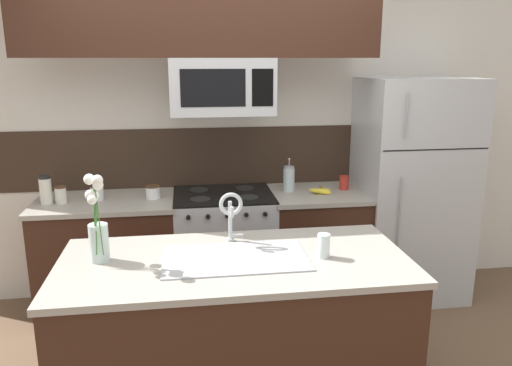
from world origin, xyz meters
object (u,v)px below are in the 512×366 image
Objects in this scene: storage_jar_tall at (46,190)px; storage_jar_squat at (153,192)px; refrigerator at (410,189)px; drinking_glass at (324,246)px; banana_bunch at (321,191)px; sink_faucet at (231,211)px; storage_jar_medium at (61,195)px; french_press at (289,179)px; coffee_tin at (344,183)px; flower_vase at (98,231)px; stove_range at (224,250)px; microwave at (222,86)px; storage_jar_short at (97,192)px.

storage_jar_tall is 0.76m from storage_jar_squat.
refrigerator reaches higher than drinking_glass.
sink_faucet reaches higher than banana_bunch.
french_press is at bearing 3.23° from storage_jar_medium.
french_press is (1.81, 0.10, -0.01)m from storage_jar_tall.
storage_jar_squat is at bearing -178.05° from coffee_tin.
storage_jar_squat reaches higher than banana_bunch.
french_press is 1.36m from drinking_glass.
flower_vase is at bearing -167.67° from sink_faucet.
refrigerator is at bearing 1.19° from storage_jar_medium.
refrigerator reaches higher than sink_faucet.
flower_vase reaches higher than coffee_tin.
storage_jar_tall is 1.11× the size of banana_bunch.
stove_range is 0.76m from french_press.
storage_jar_medium is 1.21× the size of storage_jar_squat.
microwave is at bearing 87.84° from sink_faucet.
storage_jar_medium is at bearing -166.52° from storage_jar_short.
refrigerator is 5.85× the size of sink_faucet.
storage_jar_tall reaches higher than banana_bunch.
microwave reaches higher than coffee_tin.
refrigerator is at bearing 1.53° from microwave.
microwave reaches higher than sink_faucet.
coffee_tin is at bearing 2.24° from storage_jar_tall.
sink_faucet is at bearing -64.50° from storage_jar_squat.
storage_jar_squat is at bearing -3.29° from storage_jar_short.
french_press reaches higher than storage_jar_short.
drinking_glass is (-1.11, -1.32, 0.08)m from refrigerator.
french_press is (1.06, 0.06, 0.05)m from storage_jar_squat.
storage_jar_short is (0.25, 0.06, -0.01)m from storage_jar_medium.
refrigerator is at bearing 1.19° from storage_jar_tall.
microwave is 0.42× the size of refrigerator.
french_press is 1.23m from sink_faucet.
storage_jar_tall is 0.35m from storage_jar_short.
microwave is 1.19m from sink_faucet.
banana_bunch is 0.62× the size of sink_faucet.
storage_jar_tall is (-2.82, -0.06, 0.12)m from refrigerator.
refrigerator is 0.78m from banana_bunch.
banana_bunch is at bearing -0.69° from storage_jar_medium.
microwave is at bearing -2.64° from storage_jar_short.
sink_faucet reaches higher than storage_jar_medium.
microwave is 3.55× the size of storage_jar_tall.
stove_range is 0.89m from banana_bunch.
french_press is (-1.01, 0.04, 0.11)m from refrigerator.
storage_jar_squat is 0.40× the size of french_press.
stove_range is 1.10m from coffee_tin.
stove_range is 1.22m from sink_faucet.
storage_jar_short is 0.87× the size of drinking_glass.
flower_vase reaches higher than storage_jar_squat.
storage_jar_medium is 2.05m from drinking_glass.
storage_jar_short is at bearing 176.71° from storage_jar_squat.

